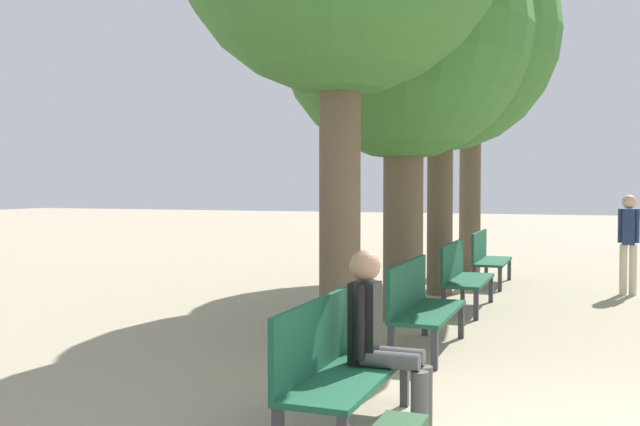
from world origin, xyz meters
name	(u,v)px	position (x,y,z in m)	size (l,w,h in m)	color
bench_row_0	(335,359)	(-1.99, 0.24, 0.51)	(0.50, 1.56, 0.91)	#195138
bench_row_1	(419,301)	(-1.99, 2.85, 0.51)	(0.50, 1.56, 0.91)	#195138
bench_row_2	(461,272)	(-1.99, 5.46, 0.51)	(0.50, 1.56, 0.91)	#195138
bench_row_3	(487,255)	(-1.99, 8.07, 0.51)	(0.50, 1.56, 0.91)	#195138
tree_row_1	(404,37)	(-2.54, 4.35, 3.53)	(3.12, 3.12, 5.13)	brown
tree_row_2	(441,37)	(-2.54, 6.72, 3.99)	(3.59, 3.59, 5.81)	brown
tree_row_3	(471,30)	(-2.54, 9.76, 4.72)	(3.14, 3.14, 6.35)	brown
person_seated	(380,333)	(-1.75, 0.51, 0.65)	(0.58, 0.33, 1.24)	#4C4C4C
pedestrian_near	(629,238)	(0.22, 7.67, 0.89)	(0.31, 0.23, 1.55)	beige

